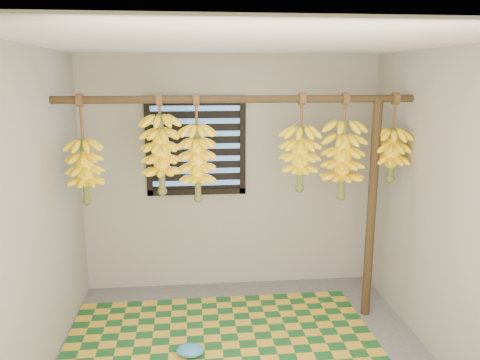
{
  "coord_description": "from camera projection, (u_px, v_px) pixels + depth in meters",
  "views": [
    {
      "loc": [
        -0.38,
        -3.19,
        2.18
      ],
      "look_at": [
        0.0,
        0.55,
        1.35
      ],
      "focal_mm": 35.0,
      "sensor_mm": 36.0,
      "label": 1
    }
  ],
  "objects": [
    {
      "name": "ceiling",
      "position": [
        248.0,
        42.0,
        3.08
      ],
      "size": [
        3.0,
        3.0,
        0.01
      ],
      "primitive_type": "cube",
      "color": "silver",
      "rests_on": "wall_back"
    },
    {
      "name": "wall_back",
      "position": [
        231.0,
        174.0,
        4.81
      ],
      "size": [
        3.0,
        0.01,
        2.4
      ],
      "primitive_type": "cube",
      "color": "gray",
      "rests_on": "floor"
    },
    {
      "name": "wall_left",
      "position": [
        30.0,
        224.0,
        3.2
      ],
      "size": [
        0.01,
        3.0,
        2.4
      ],
      "primitive_type": "cube",
      "color": "gray",
      "rests_on": "floor"
    },
    {
      "name": "wall_right",
      "position": [
        447.0,
        211.0,
        3.49
      ],
      "size": [
        0.01,
        3.0,
        2.4
      ],
      "primitive_type": "cube",
      "color": "gray",
      "rests_on": "floor"
    },
    {
      "name": "window",
      "position": [
        196.0,
        146.0,
        4.68
      ],
      "size": [
        1.0,
        0.04,
        1.0
      ],
      "color": "black",
      "rests_on": "wall_back"
    },
    {
      "name": "hanging_pole",
      "position": [
        238.0,
        99.0,
        3.85
      ],
      "size": [
        3.0,
        0.06,
        0.06
      ],
      "primitive_type": "cylinder",
      "rotation": [
        0.0,
        1.57,
        0.0
      ],
      "color": "#3F2E19",
      "rests_on": "wall_left"
    },
    {
      "name": "support_post",
      "position": [
        371.0,
        212.0,
        4.19
      ],
      "size": [
        0.08,
        0.08,
        2.0
      ],
      "primitive_type": "cylinder",
      "color": "#3F2E19",
      "rests_on": "floor"
    },
    {
      "name": "woven_mat",
      "position": [
        224.0,
        358.0,
        3.69
      ],
      "size": [
        2.63,
        2.11,
        0.01
      ],
      "primitive_type": "cube",
      "rotation": [
        0.0,
        0.0,
        0.01
      ],
      "color": "#174E21",
      "rests_on": "floor"
    },
    {
      "name": "plastic_bag",
      "position": [
        190.0,
        350.0,
        3.71
      ],
      "size": [
        0.24,
        0.19,
        0.09
      ],
      "primitive_type": "ellipsoid",
      "rotation": [
        0.0,
        0.0,
        -0.1
      ],
      "color": "teal",
      "rests_on": "woven_mat"
    },
    {
      "name": "banana_bunch_a",
      "position": [
        85.0,
        171.0,
        3.85
      ],
      "size": [
        0.29,
        0.29,
        0.9
      ],
      "color": "brown",
      "rests_on": "hanging_pole"
    },
    {
      "name": "banana_bunch_b",
      "position": [
        161.0,
        155.0,
        3.89
      ],
      "size": [
        0.32,
        0.32,
        0.84
      ],
      "color": "brown",
      "rests_on": "hanging_pole"
    },
    {
      "name": "banana_bunch_c",
      "position": [
        197.0,
        163.0,
        3.93
      ],
      "size": [
        0.3,
        0.3,
        0.91
      ],
      "color": "brown",
      "rests_on": "hanging_pole"
    },
    {
      "name": "banana_bunch_d",
      "position": [
        300.0,
        158.0,
        4.01
      ],
      "size": [
        0.31,
        0.31,
        0.84
      ],
      "color": "brown",
      "rests_on": "hanging_pole"
    },
    {
      "name": "banana_bunch_e",
      "position": [
        343.0,
        160.0,
        4.06
      ],
      "size": [
        0.37,
        0.37,
        0.92
      ],
      "color": "brown",
      "rests_on": "hanging_pole"
    },
    {
      "name": "banana_bunch_f",
      "position": [
        391.0,
        155.0,
        4.09
      ],
      "size": [
        0.31,
        0.31,
        0.77
      ],
      "color": "brown",
      "rests_on": "hanging_pole"
    }
  ]
}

